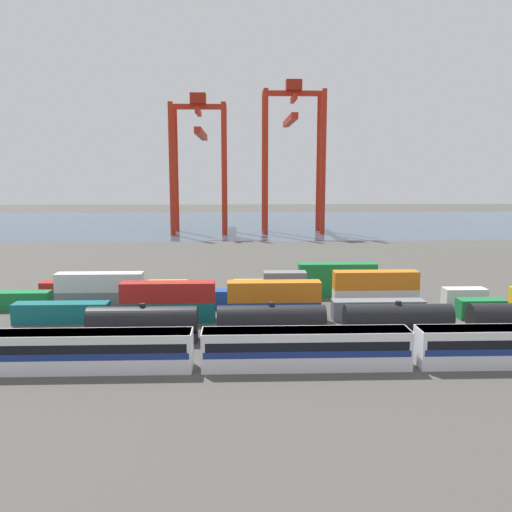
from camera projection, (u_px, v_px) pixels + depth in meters
ground_plane at (271, 264)px, 114.47m from camera, size 420.00×420.00×0.00m
harbour_water at (256, 223)px, 205.51m from camera, size 400.00×110.00×0.01m
passenger_train at (306, 347)px, 53.42m from camera, size 63.44×3.14×3.90m
freight_tank_row at (398, 321)px, 62.74m from camera, size 71.18×3.02×4.48m
shipping_container_0 at (62, 312)px, 69.75m from camera, size 12.10×2.44×2.60m
shipping_container_1 at (168, 312)px, 70.23m from camera, size 12.10×2.44×2.60m
shipping_container_2 at (168, 292)px, 69.83m from camera, size 12.10×2.44×2.60m
shipping_container_3 at (274, 311)px, 70.71m from camera, size 12.10×2.44×2.60m
shipping_container_4 at (274, 291)px, 70.31m from camera, size 12.10×2.44×2.60m
shipping_container_5 at (378, 310)px, 71.19m from camera, size 12.10×2.44×2.60m
shipping_container_6 at (480, 309)px, 71.68m from camera, size 6.04×2.44×2.60m
shipping_container_8 at (7, 301)px, 76.10m from camera, size 12.10×2.44×2.60m
shipping_container_9 at (100, 300)px, 76.56m from camera, size 12.10×2.44×2.60m
shipping_container_10 at (100, 282)px, 76.16m from camera, size 12.10×2.44×2.60m
shipping_container_11 at (193, 299)px, 77.02m from camera, size 12.10×2.44×2.60m
shipping_container_12 at (285, 298)px, 77.48m from camera, size 6.04×2.44×2.60m
shipping_container_13 at (285, 281)px, 77.08m from camera, size 6.04×2.44×2.60m
shipping_container_14 at (375, 298)px, 77.94m from camera, size 12.10×2.44×2.60m
shipping_container_15 at (376, 280)px, 77.54m from camera, size 12.10×2.44×2.60m
shipping_container_16 at (464, 297)px, 78.40m from camera, size 6.04×2.44×2.60m
shipping_container_18 at (81, 290)px, 83.10m from camera, size 12.10×2.44×2.60m
shipping_container_19 at (167, 289)px, 83.56m from camera, size 6.04×2.44×2.60m
shipping_container_20 at (253, 289)px, 84.02m from camera, size 6.04×2.44×2.60m
shipping_container_21 at (337, 288)px, 84.48m from camera, size 12.10×2.44×2.60m
shipping_container_22 at (337, 272)px, 84.08m from camera, size 12.10×2.44×2.60m
gantry_crane_west at (200, 148)px, 171.60m from camera, size 17.40×39.86×43.01m
gantry_crane_central at (292, 141)px, 171.20m from camera, size 19.31×33.05×47.12m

